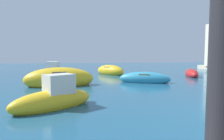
% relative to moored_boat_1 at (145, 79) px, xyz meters
% --- Properties ---
extents(moored_boat_1, '(3.94, 2.46, 1.03)m').
position_rel_moored_boat_1_xyz_m(moored_boat_1, '(0.00, 0.00, 0.00)').
color(moored_boat_1, teal).
rests_on(moored_boat_1, ground).
extents(moored_boat_2, '(1.88, 3.23, 0.91)m').
position_rel_moored_boat_1_xyz_m(moored_boat_2, '(5.55, 3.20, -0.03)').
color(moored_boat_2, '#B21E1E').
rests_on(moored_boat_2, ground).
extents(moored_boat_3, '(3.44, 2.32, 1.67)m').
position_rel_moored_boat_1_xyz_m(moored_boat_3, '(-7.10, 4.63, 0.11)').
color(moored_boat_3, '#3F3F47').
rests_on(moored_boat_3, ground).
extents(moored_boat_4, '(4.76, 2.35, 1.60)m').
position_rel_moored_boat_1_xyz_m(moored_boat_4, '(-6.13, -0.70, 0.16)').
color(moored_boat_4, gold).
rests_on(moored_boat_4, ground).
extents(moored_boat_5, '(3.46, 2.85, 1.56)m').
position_rel_moored_boat_1_xyz_m(moored_boat_5, '(-5.71, -6.40, 0.09)').
color(moored_boat_5, gold).
rests_on(moored_boat_5, ground).
extents(moored_boat_6, '(3.22, 3.68, 1.26)m').
position_rel_moored_boat_1_xyz_m(moored_boat_6, '(-1.79, 6.11, 0.06)').
color(moored_boat_6, gold).
rests_on(moored_boat_6, ground).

